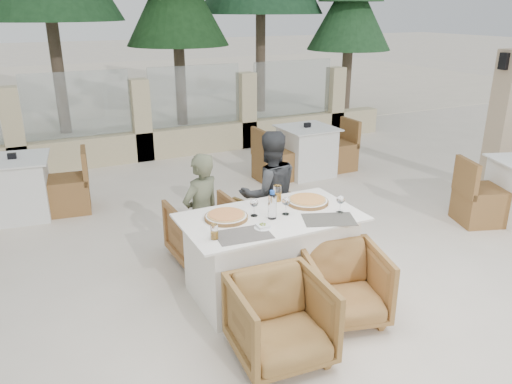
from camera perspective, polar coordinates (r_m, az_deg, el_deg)
name	(u,v)px	position (r m, az deg, el deg)	size (l,w,h in m)	color
ground	(270,287)	(4.87, 1.63, -10.85)	(80.00, 80.00, 0.00)	silver
sand_patch	(75,88)	(17.96, -20.00, 11.08)	(30.00, 16.00, 0.01)	#F1E1C5
perimeter_wall_far	(141,114)	(8.87, -13.04, 8.63)	(10.00, 0.34, 1.60)	beige
lantern_pillar	(502,123)	(7.88, 26.32, 7.11)	(0.34, 0.34, 2.00)	#C4AB8A
pine_centre	(177,9)	(11.41, -9.05, 19.99)	(2.20, 2.20, 5.00)	#1B411C
pine_far_right	(350,20)	(12.62, 10.67, 18.77)	(1.98, 1.98, 4.50)	#234E27
dining_table	(270,255)	(4.63, 1.65, -7.16)	(1.60, 0.90, 0.77)	white
placemat_near_left	(243,235)	(4.10, -1.47, -4.91)	(0.45, 0.30, 0.00)	#605952
placemat_near_right	(329,219)	(4.43, 8.33, -3.12)	(0.45, 0.30, 0.00)	#4F4B43
pizza_left	(226,216)	(4.40, -3.42, -2.79)	(0.38, 0.38, 0.05)	#D3491C
pizza_right	(308,201)	(4.76, 5.91, -1.01)	(0.40, 0.40, 0.05)	#D55E1D
water_bottle	(272,205)	(4.37, 1.87, -1.45)	(0.08, 0.08, 0.26)	#AACDDF
wine_glass_centre	(254,206)	(4.43, -0.23, -1.65)	(0.08, 0.08, 0.18)	white
wine_glass_near	(286,205)	(4.47, 3.43, -1.48)	(0.08, 0.08, 0.18)	white
wine_glass_corner	(340,203)	(4.56, 9.62, -1.27)	(0.08, 0.08, 0.18)	white
beer_glass_left	(214,232)	(4.02, -4.78, -4.54)	(0.06, 0.06, 0.13)	#C6851B
beer_glass_right	(277,193)	(4.78, 2.45, -0.15)	(0.08, 0.08, 0.16)	orange
olive_dish	(263,226)	(4.21, 0.78, -3.89)	(0.11, 0.11, 0.04)	white
armchair_far_left	(205,231)	(5.28, -5.88, -4.41)	(0.69, 0.71, 0.64)	#996737
armchair_far_right	(270,219)	(5.64, 1.58, -3.08)	(0.60, 0.62, 0.56)	olive
armchair_near_left	(280,320)	(3.85, 2.81, -14.45)	(0.69, 0.71, 0.65)	olive
armchair_near_right	(343,285)	(4.36, 9.91, -10.39)	(0.67, 0.69, 0.63)	olive
diner_left	(202,215)	(4.90, -6.24, -2.60)	(0.45, 0.30, 1.24)	#545840
diner_right	(270,194)	(5.24, 1.56, -0.24)	(0.66, 0.51, 1.36)	#333538
bg_table_a	(18,188)	(6.96, -25.59, 0.41)	(1.64, 0.82, 0.77)	silver
bg_table_b	(306,151)	(7.96, 5.79, 4.67)	(1.64, 0.82, 0.77)	silver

